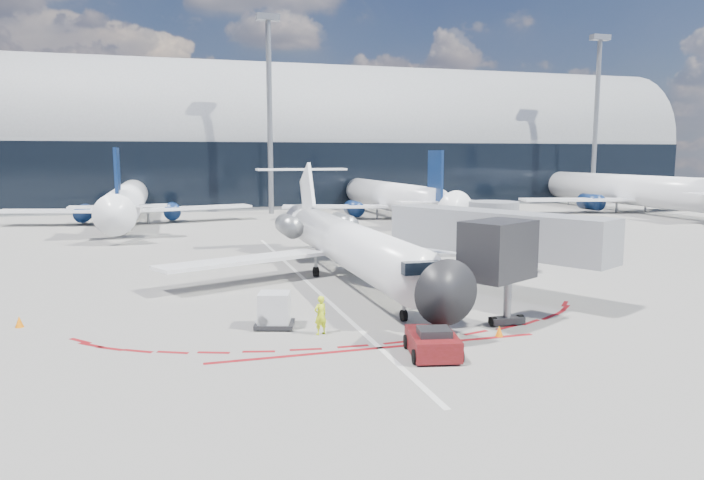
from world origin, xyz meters
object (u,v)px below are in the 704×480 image
object	(u,v)px
pushback_tug	(433,343)
ramp_worker	(320,315)
regional_jet	(344,242)
uld_container	(274,310)

from	to	relation	value
pushback_tug	ramp_worker	bearing A→B (deg)	142.89
regional_jet	ramp_worker	distance (m)	12.33
ramp_worker	regional_jet	bearing A→B (deg)	-131.81
regional_jet	pushback_tug	world-z (taller)	regional_jet
ramp_worker	uld_container	bearing A→B (deg)	-64.72
regional_jet	pushback_tug	xyz separation A→B (m)	(-0.73, -15.51, -1.89)
regional_jet	uld_container	bearing A→B (deg)	-121.50
ramp_worker	uld_container	size ratio (longest dim) A/B	0.83
regional_jet	pushback_tug	size ratio (longest dim) A/B	6.27
ramp_worker	uld_container	xyz separation A→B (m)	(-1.75, 1.65, -0.06)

